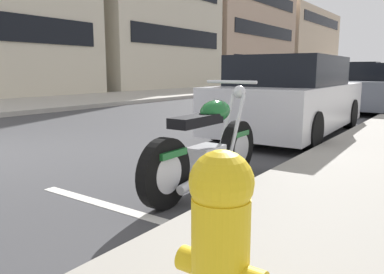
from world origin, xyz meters
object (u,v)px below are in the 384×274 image
object	(u,v)px
parked_car_mid_block	(291,98)
parked_car_at_intersection	(373,88)
crossing_truck	(354,73)
parked_motorcycle	(208,148)
fire_hydrant	(221,250)
car_opposite_curb	(281,80)

from	to	relation	value
parked_car_mid_block	parked_car_at_intersection	world-z (taller)	parked_car_mid_block
parked_car_at_intersection	crossing_truck	xyz separation A→B (m)	(22.39, 5.53, 0.33)
parked_car_at_intersection	crossing_truck	size ratio (longest dim) A/B	0.91
parked_motorcycle	parked_car_mid_block	size ratio (longest dim) A/B	0.47
parked_car_at_intersection	fire_hydrant	distance (m)	11.93
car_opposite_curb	parked_car_at_intersection	bearing A→B (deg)	35.24
crossing_truck	fire_hydrant	world-z (taller)	crossing_truck
parked_car_at_intersection	parked_car_mid_block	bearing A→B (deg)	179.99
parked_car_mid_block	fire_hydrant	size ratio (longest dim) A/B	5.41
parked_car_mid_block	fire_hydrant	xyz separation A→B (m)	(-5.99, -2.02, -0.14)
parked_motorcycle	parked_car_mid_block	world-z (taller)	parked_car_mid_block
car_opposite_curb	fire_hydrant	bearing A→B (deg)	20.24
car_opposite_curb	fire_hydrant	size ratio (longest dim) A/B	5.84
crossing_truck	car_opposite_curb	distance (m)	13.50
parked_car_mid_block	crossing_truck	world-z (taller)	crossing_truck
parked_motorcycle	parked_car_mid_block	xyz separation A→B (m)	(3.88, 0.59, 0.28)
crossing_truck	fire_hydrant	distance (m)	34.94
parked_car_mid_block	fire_hydrant	bearing A→B (deg)	-163.43
parked_car_mid_block	parked_car_at_intersection	xyz separation A→B (m)	(5.82, -0.40, -0.03)
parked_car_mid_block	fire_hydrant	distance (m)	6.33
car_opposite_curb	crossing_truck	bearing A→B (deg)	173.41
parked_motorcycle	car_opposite_curb	world-z (taller)	car_opposite_curb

